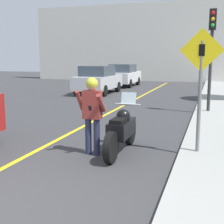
# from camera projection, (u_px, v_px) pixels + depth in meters

# --- Properties ---
(road_center_line) EXTENTS (0.12, 36.00, 0.01)m
(road_center_line) POSITION_uv_depth(u_px,v_px,m) (89.00, 123.00, 10.32)
(road_center_line) COLOR yellow
(road_center_line) RESTS_ON ground
(building_backdrop) EXTENTS (28.00, 1.20, 7.06)m
(building_backdrop) POSITION_uv_depth(u_px,v_px,m) (178.00, 42.00, 28.28)
(building_backdrop) COLOR beige
(building_backdrop) RESTS_ON ground
(motorcycle) EXTENTS (0.62, 2.20, 1.32)m
(motorcycle) POSITION_uv_depth(u_px,v_px,m) (122.00, 130.00, 7.05)
(motorcycle) COLOR black
(motorcycle) RESTS_ON ground
(person_biker) EXTENTS (0.59, 0.47, 1.72)m
(person_biker) POSITION_uv_depth(u_px,v_px,m) (92.00, 108.00, 6.82)
(person_biker) COLOR #282D4C
(person_biker) RESTS_ON ground
(crossing_sign) EXTENTS (0.91, 0.08, 2.63)m
(crossing_sign) POSITION_uv_depth(u_px,v_px,m) (201.00, 79.00, 6.57)
(crossing_sign) COLOR slate
(crossing_sign) RESTS_ON sidewalk_curb
(traffic_light) EXTENTS (0.26, 0.30, 3.80)m
(traffic_light) POSITION_uv_depth(u_px,v_px,m) (212.00, 41.00, 11.61)
(traffic_light) COLOR #2D2D30
(traffic_light) RESTS_ON sidewalk_curb
(parked_car_silver) EXTENTS (1.88, 4.20, 1.68)m
(parked_car_silver) POSITION_uv_depth(u_px,v_px,m) (98.00, 79.00, 18.82)
(parked_car_silver) COLOR black
(parked_car_silver) RESTS_ON ground
(parked_car_white) EXTENTS (1.88, 4.20, 1.68)m
(parked_car_white) POSITION_uv_depth(u_px,v_px,m) (123.00, 75.00, 23.76)
(parked_car_white) COLOR black
(parked_car_white) RESTS_ON ground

